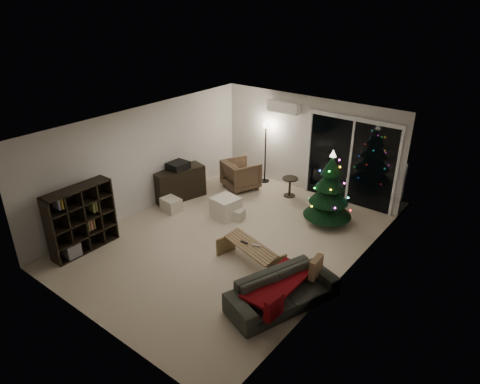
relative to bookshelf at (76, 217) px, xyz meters
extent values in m
plane|color=beige|center=(2.25, 2.07, -0.69)|extent=(6.50, 6.50, 0.00)
plane|color=white|center=(2.25, 2.07, 1.81)|extent=(6.50, 6.50, 0.00)
cube|color=silver|center=(2.25, 5.32, 0.56)|extent=(5.00, 0.02, 2.50)
cube|color=silver|center=(2.25, -1.18, 0.56)|extent=(5.00, 0.02, 2.50)
cube|color=silver|center=(-0.25, 2.07, 0.56)|extent=(0.02, 6.50, 2.50)
cube|color=silver|center=(4.75, 2.07, 0.56)|extent=(0.02, 6.50, 2.50)
cube|color=black|center=(3.45, 5.30, 0.36)|extent=(2.20, 0.02, 2.10)
cube|color=white|center=(1.55, 5.20, 1.46)|extent=(0.90, 0.22, 0.28)
cube|color=#3F3833|center=(3.45, 5.82, -0.74)|extent=(2.60, 1.00, 0.10)
cube|color=white|center=(3.45, 6.22, -0.19)|extent=(2.20, 0.06, 1.00)
cube|color=black|center=(0.00, 2.87, -0.29)|extent=(0.80, 1.38, 0.81)
cube|color=black|center=(0.00, 2.87, 0.20)|extent=(0.41, 0.49, 0.17)
imported|color=brown|center=(0.85, 4.33, -0.30)|extent=(1.09, 1.10, 0.78)
cube|color=white|center=(1.56, 2.83, -0.45)|extent=(0.62, 0.62, 0.49)
cube|color=beige|center=(0.34, 2.25, -0.53)|extent=(0.50, 0.40, 0.33)
cube|color=beige|center=(1.82, 2.88, -0.56)|extent=(0.41, 0.33, 0.26)
cylinder|color=black|center=(2.14, 4.71, -0.44)|extent=(0.44, 0.44, 0.51)
cylinder|color=black|center=(1.10, 5.08, 0.13)|extent=(0.26, 0.26, 1.65)
imported|color=#2D2E2B|center=(4.30, 1.03, -0.41)|extent=(1.37, 2.07, 0.56)
cube|color=#6F0908|center=(4.20, 1.03, -0.28)|extent=(0.60, 1.39, 0.05)
cube|color=#7A6148|center=(4.55, 1.68, -0.18)|extent=(0.14, 0.38, 0.37)
cube|color=#6F0908|center=(4.55, 0.38, -0.18)|extent=(0.14, 0.38, 0.37)
cube|color=black|center=(3.00, 1.67, -0.27)|extent=(0.16, 0.05, 0.02)
cube|color=slate|center=(3.25, 1.72, -0.27)|extent=(0.16, 0.09, 0.02)
cone|color=black|center=(3.56, 4.04, 0.19)|extent=(1.22, 1.22, 1.77)
camera|label=1|loc=(7.27, -3.93, 4.16)|focal=32.00mm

